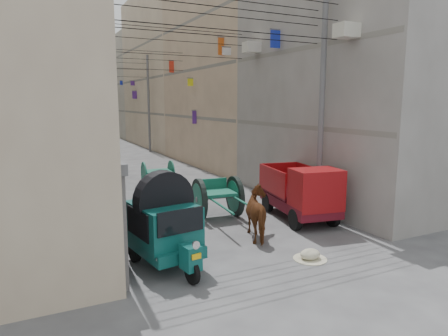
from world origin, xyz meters
TOP-DOWN VIEW (x-y plane):
  - ground at (0.00, 0.00)m, footprint 140.00×140.00m
  - building_row_right at (8.00, 34.13)m, footprint 8.00×62.00m
  - end_cap_building at (0.00, 66.00)m, footprint 22.00×10.00m
  - shutters_left at (-3.92, 10.38)m, footprint 0.18×14.40m
  - signboards at (-0.01, 21.66)m, footprint 8.22×40.52m
  - ac_units at (3.65, 7.67)m, footprint 0.70×6.55m
  - utility_poles at (0.00, 17.00)m, footprint 7.40×22.20m
  - overhead_cables at (0.00, 14.40)m, footprint 7.40×22.52m
  - auto_rickshaw at (-2.68, 4.37)m, footprint 1.79×2.75m
  - tonga_cart at (0.35, 7.64)m, footprint 1.66×3.39m
  - mini_truck at (2.84, 5.85)m, footprint 2.17×3.78m
  - second_cart at (0.01, 13.90)m, footprint 1.53×1.37m
  - feed_sack at (0.91, 3.00)m, footprint 0.56×0.45m
  - horse at (0.59, 5.05)m, footprint 1.30×2.00m
  - distant_car_white at (-2.22, 23.95)m, footprint 1.33×3.17m
  - distant_car_grey at (1.22, 35.35)m, footprint 1.76×3.67m
  - distant_car_green at (-0.90, 38.41)m, footprint 3.03×4.86m

SIDE VIEW (x-z plane):
  - ground at x=0.00m, z-range 0.00..0.00m
  - feed_sack at x=0.91m, z-range 0.00..0.28m
  - distant_car_white at x=-2.22m, z-range 0.00..1.07m
  - distant_car_grey at x=1.22m, z-range 0.00..1.16m
  - distant_car_green at x=-0.90m, z-range 0.00..1.31m
  - second_cart at x=0.01m, z-range 0.04..1.32m
  - tonga_cart at x=0.35m, z-range 0.03..1.52m
  - horse at x=0.59m, z-range 0.00..1.56m
  - mini_truck at x=2.84m, z-range -0.04..1.96m
  - auto_rickshaw at x=-2.68m, z-range 0.17..2.05m
  - shutters_left at x=-3.92m, z-range 0.06..2.93m
  - signboards at x=-0.01m, z-range 0.59..6.27m
  - utility_poles at x=0.00m, z-range 0.00..8.00m
  - building_row_right at x=8.00m, z-range -0.54..13.46m
  - end_cap_building at x=0.00m, z-range 0.00..13.00m
  - overhead_cables at x=0.00m, z-range 6.20..7.33m
  - ac_units at x=3.65m, z-range 5.76..9.11m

